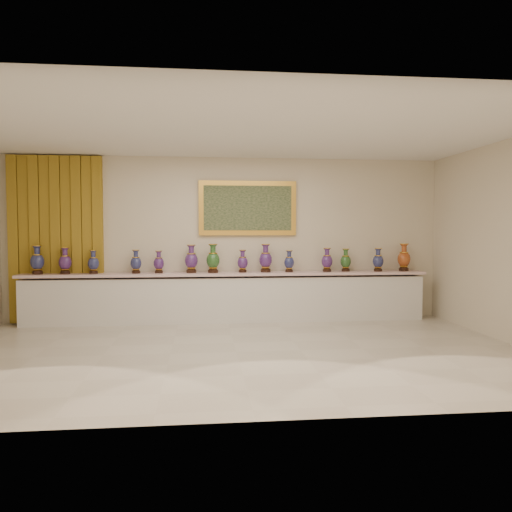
{
  "coord_description": "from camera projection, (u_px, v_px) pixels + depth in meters",
  "views": [
    {
      "loc": [
        -0.46,
        -6.73,
        1.67
      ],
      "look_at": [
        0.46,
        1.7,
        1.23
      ],
      "focal_mm": 35.0,
      "sensor_mm": 36.0,
      "label": 1
    }
  ],
  "objects": [
    {
      "name": "vase_8",
      "position": [
        266.0,
        259.0,
        9.11
      ],
      "size": [
        0.28,
        0.28,
        0.51
      ],
      "rotation": [
        0.0,
        0.0,
        0.22
      ],
      "color": "black",
      "rests_on": "counter"
    },
    {
      "name": "vase_4",
      "position": [
        159.0,
        263.0,
        8.89
      ],
      "size": [
        0.22,
        0.22,
        0.4
      ],
      "rotation": [
        0.0,
        0.0,
        0.18
      ],
      "color": "black",
      "rests_on": "counter"
    },
    {
      "name": "vase_13",
      "position": [
        404.0,
        259.0,
        9.37
      ],
      "size": [
        0.29,
        0.29,
        0.51
      ],
      "rotation": [
        0.0,
        0.0,
        0.24
      ],
      "color": "black",
      "rests_on": "counter"
    },
    {
      "name": "vase_12",
      "position": [
        378.0,
        261.0,
        9.28
      ],
      "size": [
        0.21,
        0.21,
        0.43
      ],
      "rotation": [
        0.0,
        0.0,
        0.07
      ],
      "color": "black",
      "rests_on": "counter"
    },
    {
      "name": "vase_0",
      "position": [
        37.0,
        261.0,
        8.65
      ],
      "size": [
        0.29,
        0.29,
        0.5
      ],
      "rotation": [
        0.0,
        0.0,
        -0.29
      ],
      "color": "black",
      "rests_on": "counter"
    },
    {
      "name": "vase_2",
      "position": [
        93.0,
        263.0,
        8.76
      ],
      "size": [
        0.24,
        0.24,
        0.41
      ],
      "rotation": [
        0.0,
        0.0,
        -0.26
      ],
      "color": "black",
      "rests_on": "counter"
    },
    {
      "name": "ground",
      "position": [
        236.0,
        352.0,
        6.82
      ],
      "size": [
        8.0,
        8.0,
        0.0
      ],
      "primitive_type": "plane",
      "color": "beige",
      "rests_on": "ground"
    },
    {
      "name": "vase_11",
      "position": [
        346.0,
        261.0,
        9.27
      ],
      "size": [
        0.23,
        0.23,
        0.42
      ],
      "rotation": [
        0.0,
        0.0,
        -0.21
      ],
      "color": "black",
      "rests_on": "counter"
    },
    {
      "name": "vase_7",
      "position": [
        243.0,
        262.0,
        9.05
      ],
      "size": [
        0.25,
        0.25,
        0.41
      ],
      "rotation": [
        0.0,
        0.0,
        -0.43
      ],
      "color": "black",
      "rests_on": "counter"
    },
    {
      "name": "vase_5",
      "position": [
        191.0,
        260.0,
        8.96
      ],
      "size": [
        0.31,
        0.31,
        0.51
      ],
      "rotation": [
        0.0,
        0.0,
        0.4
      ],
      "color": "black",
      "rests_on": "counter"
    },
    {
      "name": "room",
      "position": [
        88.0,
        234.0,
        8.9
      ],
      "size": [
        8.0,
        8.0,
        8.0
      ],
      "color": "beige",
      "rests_on": "ground"
    },
    {
      "name": "vase_10",
      "position": [
        327.0,
        261.0,
        9.2
      ],
      "size": [
        0.25,
        0.25,
        0.44
      ],
      "rotation": [
        0.0,
        0.0,
        0.31
      ],
      "color": "black",
      "rests_on": "counter"
    },
    {
      "name": "label_card",
      "position": [
        168.0,
        274.0,
        8.78
      ],
      "size": [
        0.1,
        0.06,
        0.0
      ],
      "primitive_type": "cube",
      "color": "white",
      "rests_on": "counter"
    },
    {
      "name": "vase_6",
      "position": [
        213.0,
        260.0,
        8.96
      ],
      "size": [
        0.27,
        0.27,
        0.52
      ],
      "rotation": [
        0.0,
        0.0,
        -0.15
      ],
      "color": "black",
      "rests_on": "counter"
    },
    {
      "name": "counter",
      "position": [
        228.0,
        298.0,
        9.05
      ],
      "size": [
        7.28,
        0.48,
        0.9
      ],
      "color": "white",
      "rests_on": "ground"
    },
    {
      "name": "vase_1",
      "position": [
        65.0,
        262.0,
        8.72
      ],
      "size": [
        0.26,
        0.26,
        0.47
      ],
      "rotation": [
        0.0,
        0.0,
        -0.26
      ],
      "color": "black",
      "rests_on": "counter"
    },
    {
      "name": "vase_3",
      "position": [
        136.0,
        263.0,
        8.84
      ],
      "size": [
        0.25,
        0.25,
        0.42
      ],
      "rotation": [
        0.0,
        0.0,
        0.33
      ],
      "color": "black",
      "rests_on": "counter"
    },
    {
      "name": "vase_9",
      "position": [
        289.0,
        262.0,
        9.13
      ],
      "size": [
        0.24,
        0.24,
        0.4
      ],
      "rotation": [
        0.0,
        0.0,
        -0.38
      ],
      "color": "black",
      "rests_on": "counter"
    }
  ]
}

